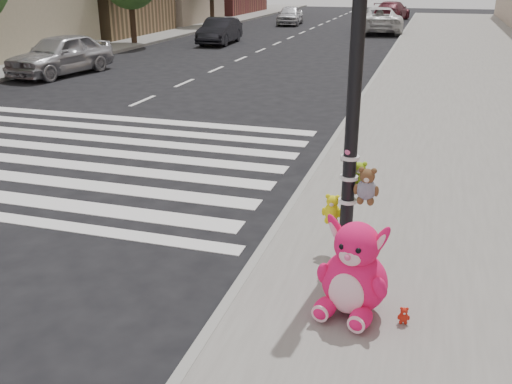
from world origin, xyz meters
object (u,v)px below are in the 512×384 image
at_px(pink_bunny, 354,275).
at_px(car_white_near, 379,20).
at_px(signal_pole, 354,131).
at_px(car_dark_far, 220,31).
at_px(red_teddy, 404,315).
at_px(car_silver_far, 61,54).

bearing_deg(pink_bunny, car_white_near, 108.25).
distance_m(signal_pole, car_white_near, 30.50).
distance_m(pink_bunny, car_dark_far, 25.47).
relative_size(signal_pole, red_teddy, 21.22).
xyz_separation_m(signal_pole, car_silver_far, (-12.04, 11.45, -1.03)).
xyz_separation_m(signal_pole, red_teddy, (0.78, -1.31, -1.52)).
height_order(pink_bunny, car_white_near, car_white_near).
relative_size(signal_pole, car_dark_far, 1.00).
distance_m(signal_pole, car_dark_far, 24.25).
xyz_separation_m(red_teddy, car_silver_far, (-12.82, 12.76, 0.49)).
relative_size(car_silver_far, car_white_near, 0.77).
xyz_separation_m(pink_bunny, car_silver_far, (-12.28, 12.70, 0.15)).
bearing_deg(red_teddy, car_silver_far, 126.04).
relative_size(pink_bunny, car_white_near, 0.19).
bearing_deg(car_dark_far, car_silver_far, -104.77).
distance_m(red_teddy, car_white_near, 31.87).
bearing_deg(car_dark_far, car_white_near, 45.17).
bearing_deg(pink_bunny, red_teddy, 5.78).
relative_size(car_silver_far, car_dark_far, 1.07).
height_order(car_silver_far, car_white_near, car_white_near).
relative_size(car_dark_far, car_white_near, 0.72).
xyz_separation_m(red_teddy, car_white_near, (-3.40, 31.69, 0.53)).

